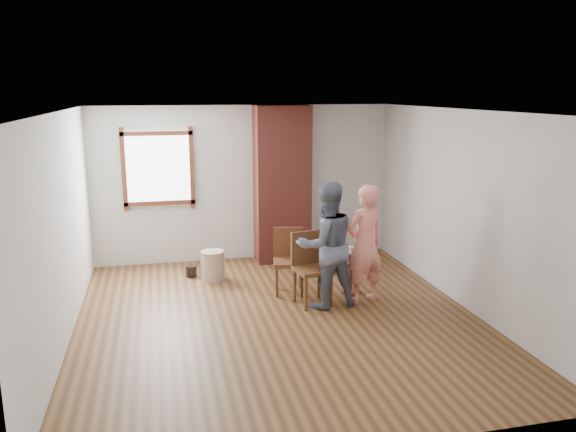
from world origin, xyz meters
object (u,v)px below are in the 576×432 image
Objects in this scene: dining_chair_left at (289,257)px; stoneware_crock at (213,265)px; side_table at (351,265)px; person_pink at (365,244)px; man at (326,245)px; dining_chair_right at (310,264)px.

stoneware_crock is at bearing 154.23° from dining_chair_left.
person_pink is (0.06, -0.37, 0.41)m from side_table.
stoneware_crock is at bearing -53.53° from person_pink.
stoneware_crock is 0.75× the size of side_table.
man is 0.55m from person_pink.
dining_chair_right is 0.38m from man.
man is at bearing -45.83° from stoneware_crock.
person_pink reaches higher than side_table.
stoneware_crock is 2.43m from person_pink.
dining_chair_left reaches higher than stoneware_crock.
dining_chair_left is 0.57× the size of person_pink.
dining_chair_left is 0.82m from man.
side_table is at bearing -28.34° from stoneware_crock.
dining_chair_right is 0.71m from side_table.
person_pink is at bearing 177.37° from man.
dining_chair_right is (1.20, -1.24, 0.32)m from stoneware_crock.
side_table reaches higher than stoneware_crock.
dining_chair_left reaches higher than side_table.
dining_chair_right is 0.78m from person_pink.
person_pink is at bearing -35.53° from stoneware_crock.
side_table is 0.37× the size of person_pink.
man reaches higher than dining_chair_left.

